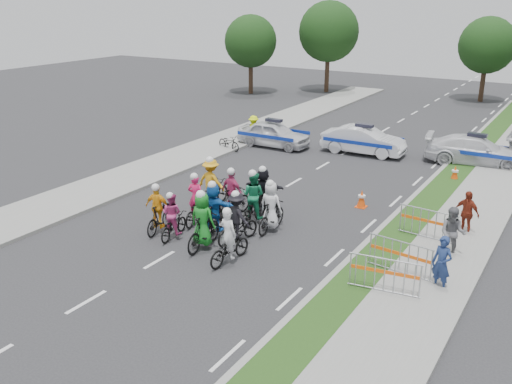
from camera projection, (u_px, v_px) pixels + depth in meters
The scene contains 33 objects.
ground at pixel (159, 260), 17.75m from camera, with size 90.00×90.00×0.00m, color #28282B.
curb_right at pixel (372, 237), 19.26m from camera, with size 0.20×60.00×0.12m, color gray.
grass_strip at pixel (392, 242), 18.92m from camera, with size 1.20×60.00×0.11m, color #224215.
sidewalk_right at pixel (448, 254), 18.03m from camera, with size 2.40×60.00×0.13m, color gray.
sidewalk_left at pixel (120, 181), 24.95m from camera, with size 3.00×60.00×0.13m, color gray.
rider_0 at pixel (229, 244), 17.41m from camera, with size 0.80×1.85×1.83m.
rider_1 at pixel (203, 226), 18.31m from camera, with size 0.89×1.96×2.02m.
rider_2 at pixel (173, 220), 19.18m from camera, with size 0.82×1.69×1.66m.
rider_3 at pixel (159, 213), 19.61m from camera, with size 0.96×1.77×1.80m.
rider_4 at pixel (237, 222), 18.78m from camera, with size 1.12×1.90×1.85m.
rider_5 at pixel (214, 212), 19.37m from camera, with size 1.62×1.93×1.96m.
rider_6 at pixel (197, 206), 20.45m from camera, with size 1.01×1.96×1.91m.
rider_7 at pixel (271, 211), 19.69m from camera, with size 0.81×1.82×1.90m.
rider_8 at pixel (254, 203), 20.50m from camera, with size 0.90×2.02×2.00m.
rider_9 at pixel (233, 198), 20.99m from camera, with size 1.02×1.88×1.91m.
rider_10 at pixel (212, 188), 21.91m from camera, with size 1.14×2.01×2.05m.
rider_11 at pixel (263, 194), 21.22m from camera, with size 1.56×1.86×1.90m.
police_car_0 at pixel (274, 134), 30.68m from camera, with size 1.61×3.99×1.36m, color silver.
police_car_1 at pixel (363, 140), 29.29m from camera, with size 1.48×4.25×1.40m, color silver.
police_car_2 at pixel (476, 150), 27.50m from camera, with size 1.91×4.71×1.37m, color silver.
spectator_0 at pixel (442, 264), 15.71m from camera, with size 0.59×0.39×1.62m, color navy.
spectator_1 at pixel (452, 233), 17.63m from camera, with size 0.82×0.64×1.68m, color #5E5E63.
spectator_2 at pixel (466, 213), 19.40m from camera, with size 0.92×0.38×1.57m, color maroon.
marshal_hiviz at pixel (254, 130), 31.24m from camera, with size 1.01×0.58×1.56m, color #E4FF0D.
barrier_0 at pixel (384, 277), 15.50m from camera, with size 2.00×0.50×1.12m, color #A5A8AD, non-canonical shape.
barrier_1 at pixel (400, 259), 16.57m from camera, with size 2.00×0.50×1.12m, color #A5A8AD, non-canonical shape.
barrier_2 at pixel (428, 225), 18.94m from camera, with size 2.00×0.50×1.12m, color #A5A8AD, non-canonical shape.
cone_0 at pixel (362, 199), 22.03m from camera, with size 0.40×0.40×0.70m.
cone_1 at pixel (455, 173), 25.14m from camera, with size 0.40×0.40×0.70m.
parked_bike at pixel (229, 142), 30.04m from camera, with size 0.55×1.57×0.82m, color black.
tree_0 at pixel (251, 41), 45.81m from camera, with size 4.20×4.20×6.30m.
tree_3 at pixel (329, 32), 46.35m from camera, with size 4.90×4.90×7.35m.
tree_4 at pixel (487, 45), 42.31m from camera, with size 4.20×4.20×6.30m.
Camera 1 is at (10.92, -12.15, 7.87)m, focal length 40.00 mm.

